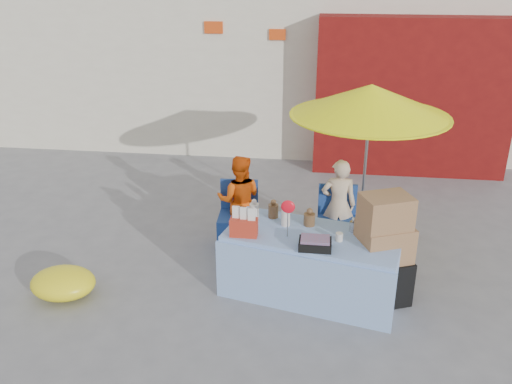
# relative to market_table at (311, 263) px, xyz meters

# --- Properties ---
(ground) EXTENTS (80.00, 80.00, 0.00)m
(ground) POSITION_rel_market_table_xyz_m (-0.69, -0.18, -0.37)
(ground) COLOR slate
(ground) RESTS_ON ground
(market_table) EXTENTS (2.04, 1.29, 1.14)m
(market_table) POSITION_rel_market_table_xyz_m (0.00, 0.00, 0.00)
(market_table) COLOR #8CB7E0
(market_table) RESTS_ON ground
(chair_left) EXTENTS (0.50, 0.49, 0.85)m
(chair_left) POSITION_rel_market_table_xyz_m (-0.96, 0.93, -0.12)
(chair_left) COLOR navy
(chair_left) RESTS_ON ground
(chair_right) EXTENTS (0.50, 0.49, 0.85)m
(chair_right) POSITION_rel_market_table_xyz_m (0.29, 0.93, -0.12)
(chair_right) COLOR navy
(chair_right) RESTS_ON ground
(vendor_orange) EXTENTS (0.60, 0.48, 1.19)m
(vendor_orange) POSITION_rel_market_table_xyz_m (-0.96, 1.06, 0.22)
(vendor_orange) COLOR #E04F0B
(vendor_orange) RESTS_ON ground
(vendor_beige) EXTENTS (0.45, 0.31, 1.20)m
(vendor_beige) POSITION_rel_market_table_xyz_m (0.29, 1.06, 0.23)
(vendor_beige) COLOR beige
(vendor_beige) RESTS_ON ground
(umbrella) EXTENTS (1.90, 1.90, 2.09)m
(umbrella) POSITION_rel_market_table_xyz_m (0.59, 1.21, 1.52)
(umbrella) COLOR gray
(umbrella) RESTS_ON ground
(box_stack) EXTENTS (0.69, 0.63, 1.24)m
(box_stack) POSITION_rel_market_table_xyz_m (0.75, -0.05, 0.20)
(box_stack) COLOR black
(box_stack) RESTS_ON ground
(tarp_bundle) EXTENTS (0.86, 0.77, 0.32)m
(tarp_bundle) POSITION_rel_market_table_xyz_m (-2.68, -0.42, -0.21)
(tarp_bundle) COLOR yellow
(tarp_bundle) RESTS_ON ground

